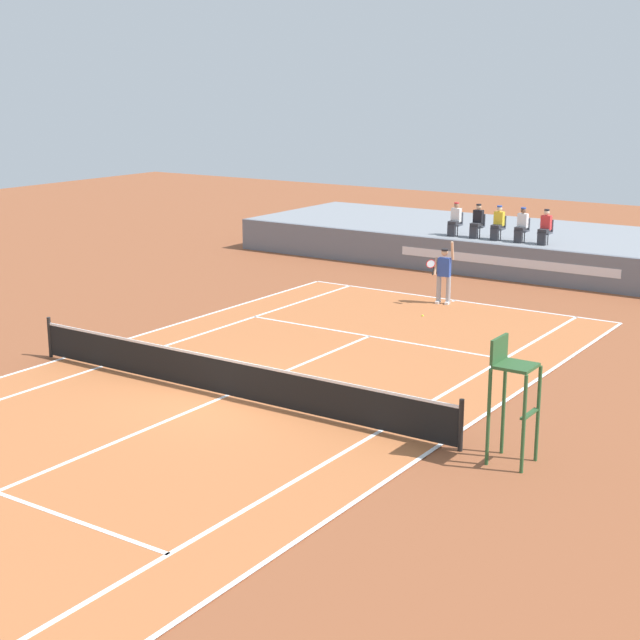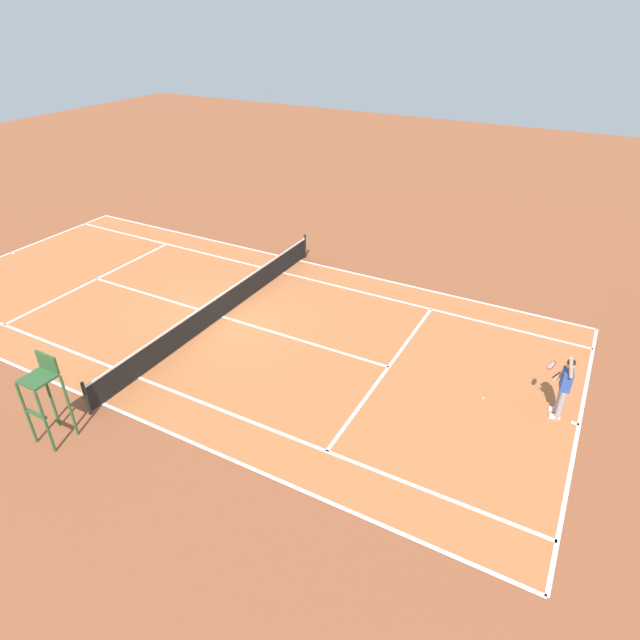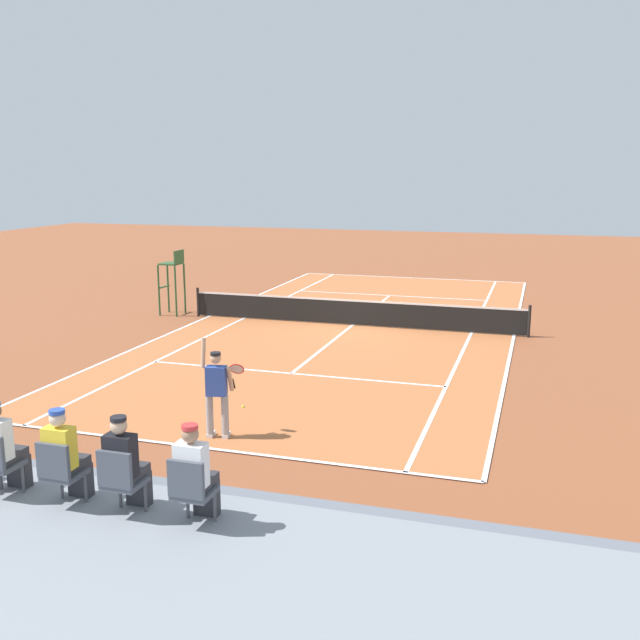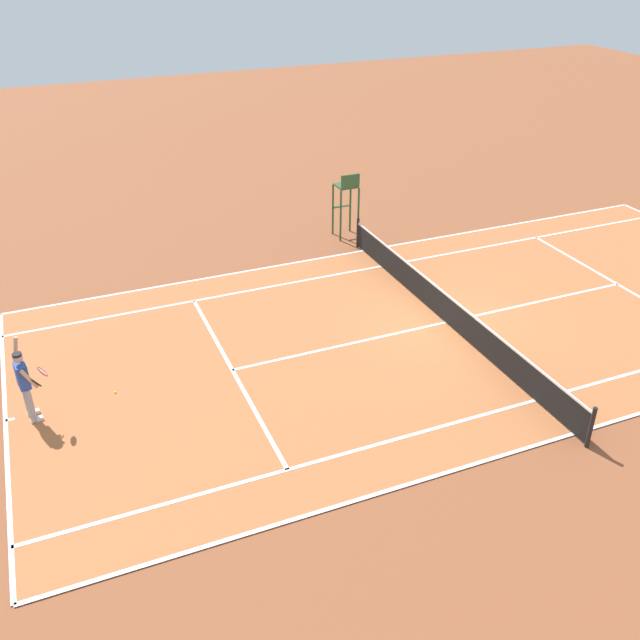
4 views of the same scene
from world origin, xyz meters
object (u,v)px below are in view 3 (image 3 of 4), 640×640
object	(u,v)px
spectator_seated_3	(2,450)
tennis_ball	(243,407)
spectator_seated_0	(195,476)
tennis_player	(217,391)
spectator_seated_2	(65,458)
umpire_chair	(173,274)
spectator_seated_1	(125,466)

from	to	relation	value
spectator_seated_3	tennis_ball	xyz separation A→B (m)	(-0.02, -7.59, -1.86)
spectator_seated_0	tennis_player	world-z (taller)	spectator_seated_0
spectator_seated_2	umpire_chair	world-z (taller)	spectator_seated_2
tennis_ball	spectator_seated_2	bearing A→B (deg)	96.92
tennis_player	tennis_ball	xyz separation A→B (m)	(0.28, -1.91, -0.96)
tennis_ball	spectator_seated_1	bearing A→B (deg)	103.09
spectator_seated_3	umpire_chair	bearing A→B (deg)	-68.16
spectator_seated_3	spectator_seated_0	bearing A→B (deg)	180.00
spectator_seated_0	spectator_seated_3	xyz separation A→B (m)	(2.70, 0.00, 0.00)
spectator_seated_2	umpire_chair	distance (m)	18.63
spectator_seated_1	spectator_seated_2	distance (m)	0.84
spectator_seated_1	tennis_player	bearing A→B (deg)	-75.31
spectator_seated_0	spectator_seated_2	world-z (taller)	same
spectator_seated_3	umpire_chair	distance (m)	18.27
spectator_seated_3	umpire_chair	size ratio (longest dim) A/B	0.52
spectator_seated_1	tennis_player	xyz separation A→B (m)	(1.49, -5.68, -0.90)
tennis_player	spectator_seated_3	bearing A→B (deg)	87.07
spectator_seated_0	umpire_chair	world-z (taller)	spectator_seated_0
tennis_player	umpire_chair	world-z (taller)	umpire_chair
spectator_seated_2	tennis_player	distance (m)	5.78
spectator_seated_3	tennis_player	bearing A→B (deg)	-92.93
spectator_seated_0	spectator_seated_3	bearing A→B (deg)	0.00
spectator_seated_1	spectator_seated_2	bearing A→B (deg)	0.00
spectator_seated_3	tennis_ball	distance (m)	7.81
umpire_chair	spectator_seated_2	bearing A→B (deg)	114.51
spectator_seated_1	tennis_player	size ratio (longest dim) A/B	0.61
tennis_player	tennis_ball	distance (m)	2.16
spectator_seated_1	tennis_ball	distance (m)	8.01
spectator_seated_2	tennis_player	xyz separation A→B (m)	(0.65, -5.68, -0.90)
tennis_player	umpire_chair	xyz separation A→B (m)	(7.08, -11.27, 0.56)
spectator_seated_2	tennis_ball	size ratio (longest dim) A/B	18.60
spectator_seated_1	spectator_seated_3	world-z (taller)	same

